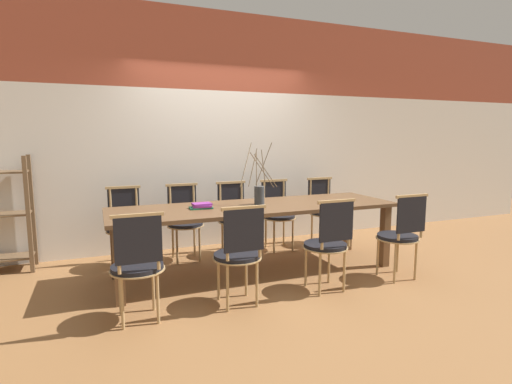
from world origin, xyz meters
TOP-DOWN VIEW (x-y plane):
  - ground_plane at (0.00, 0.00)m, footprint 16.00×16.00m
  - wall_rear at (0.00, 1.33)m, footprint 12.00×0.06m
  - dining_table at (0.00, 0.00)m, footprint 3.18×0.96m
  - chair_near_leftend at (-1.36, -0.79)m, footprint 0.45×0.45m
  - chair_near_left at (-0.48, -0.79)m, footprint 0.45×0.45m
  - chair_near_center at (0.45, -0.79)m, footprint 0.45×0.45m
  - chair_near_right at (1.35, -0.79)m, footprint 0.45×0.45m
  - chair_far_leftend at (-1.35, 0.79)m, footprint 0.45×0.45m
  - chair_far_left at (-0.64, 0.79)m, footprint 0.45×0.45m
  - chair_far_center at (0.01, 0.79)m, footprint 0.45×0.45m
  - chair_far_right at (0.64, 0.79)m, footprint 0.45×0.45m
  - chair_far_rightend at (1.36, 0.79)m, footprint 0.45×0.45m
  - vase_centerpiece at (0.06, 0.05)m, footprint 0.40×0.40m
  - book_stack at (-0.61, 0.03)m, footprint 0.25×0.18m

SIDE VIEW (x-z plane):
  - ground_plane at x=0.00m, z-range 0.00..0.00m
  - chair_near_leftend at x=-1.36m, z-range 0.04..0.98m
  - chair_near_left at x=-0.48m, z-range 0.04..0.98m
  - chair_near_center at x=0.45m, z-range 0.04..0.98m
  - chair_near_right at x=1.35m, z-range 0.04..0.98m
  - chair_far_leftend at x=-1.35m, z-range 0.04..0.98m
  - chair_far_left at x=-0.64m, z-range 0.04..0.98m
  - chair_far_center at x=0.01m, z-range 0.04..0.98m
  - chair_far_right at x=0.64m, z-range 0.04..0.98m
  - chair_far_rightend at x=1.36m, z-range 0.04..0.98m
  - dining_table at x=0.00m, z-range 0.30..1.07m
  - book_stack at x=-0.61m, z-range 0.77..0.82m
  - vase_centerpiece at x=0.06m, z-range 0.55..1.24m
  - wall_rear at x=0.00m, z-range 0.00..3.20m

